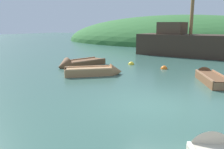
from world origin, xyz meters
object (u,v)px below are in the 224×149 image
at_px(sailing_ship, 211,49).
at_px(rowboat_far, 96,72).
at_px(buoy_yellow, 131,65).
at_px(rowboat_portside, 209,78).
at_px(buoy_orange, 164,69).
at_px(rowboat_near_dock, 78,64).

relative_size(sailing_ship, rowboat_far, 5.17).
distance_m(rowboat_far, buoy_yellow, 4.30).
distance_m(rowboat_portside, rowboat_far, 6.05).
distance_m(sailing_ship, buoy_orange, 7.71).
bearing_deg(rowboat_near_dock, sailing_ship, 157.66).
xyz_separation_m(rowboat_far, buoy_orange, (2.83, 3.72, -0.15)).
xyz_separation_m(sailing_ship, buoy_orange, (-1.86, -7.45, -0.77)).
height_order(rowboat_near_dock, rowboat_far, rowboat_near_dock).
distance_m(rowboat_portside, buoy_orange, 3.76).
bearing_deg(sailing_ship, buoy_yellow, -117.79).
xyz_separation_m(sailing_ship, buoy_yellow, (-4.45, -6.88, -0.77)).
relative_size(rowboat_far, buoy_yellow, 7.43).
bearing_deg(sailing_ship, buoy_orange, -98.93).
bearing_deg(buoy_orange, sailing_ship, 75.96).
height_order(rowboat_portside, buoy_yellow, rowboat_portside).
distance_m(rowboat_near_dock, buoy_orange, 5.84).
bearing_deg(rowboat_near_dock, rowboat_far, 71.58).
bearing_deg(rowboat_near_dock, rowboat_portside, 103.78).
xyz_separation_m(rowboat_portside, rowboat_near_dock, (-8.56, 0.34, -0.01)).
relative_size(sailing_ship, buoy_yellow, 38.42).
bearing_deg(sailing_ship, rowboat_portside, -77.98).
bearing_deg(buoy_yellow, rowboat_near_dock, -140.39).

